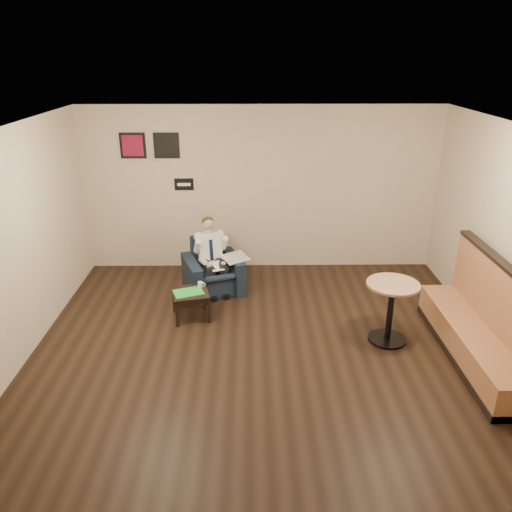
{
  "coord_description": "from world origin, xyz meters",
  "views": [
    {
      "loc": [
        -0.19,
        -5.25,
        3.6
      ],
      "look_at": [
        -0.11,
        1.2,
        0.92
      ],
      "focal_mm": 35.0,
      "sensor_mm": 36.0,
      "label": 1
    }
  ],
  "objects_px": {
    "green_folder": "(188,292)",
    "coffee_mug": "(200,285)",
    "smartphone": "(192,287)",
    "armchair": "(213,267)",
    "seated_man": "(215,261)",
    "banquette": "(478,314)",
    "cafe_table": "(390,312)",
    "side_table": "(191,304)"
  },
  "relations": [
    {
      "from": "side_table",
      "to": "cafe_table",
      "type": "distance_m",
      "value": 2.78
    },
    {
      "from": "armchair",
      "to": "seated_man",
      "type": "xyz_separation_m",
      "value": [
        0.04,
        -0.1,
        0.15
      ]
    },
    {
      "from": "armchair",
      "to": "coffee_mug",
      "type": "height_order",
      "value": "armchair"
    },
    {
      "from": "green_folder",
      "to": "banquette",
      "type": "height_order",
      "value": "banquette"
    },
    {
      "from": "side_table",
      "to": "cafe_table",
      "type": "xyz_separation_m",
      "value": [
        2.69,
        -0.66,
        0.22
      ]
    },
    {
      "from": "green_folder",
      "to": "coffee_mug",
      "type": "xyz_separation_m",
      "value": [
        0.16,
        0.17,
        0.04
      ]
    },
    {
      "from": "banquette",
      "to": "armchair",
      "type": "bearing_deg",
      "value": 149.98
    },
    {
      "from": "green_folder",
      "to": "coffee_mug",
      "type": "relative_size",
      "value": 4.74
    },
    {
      "from": "armchair",
      "to": "side_table",
      "type": "relative_size",
      "value": 1.71
    },
    {
      "from": "coffee_mug",
      "to": "smartphone",
      "type": "relative_size",
      "value": 0.68
    },
    {
      "from": "armchair",
      "to": "side_table",
      "type": "bearing_deg",
      "value": -126.23
    },
    {
      "from": "side_table",
      "to": "cafe_table",
      "type": "height_order",
      "value": "cafe_table"
    },
    {
      "from": "seated_man",
      "to": "smartphone",
      "type": "relative_size",
      "value": 8.91
    },
    {
      "from": "banquette",
      "to": "cafe_table",
      "type": "bearing_deg",
      "value": 156.63
    },
    {
      "from": "smartphone",
      "to": "banquette",
      "type": "relative_size",
      "value": 0.05
    },
    {
      "from": "green_folder",
      "to": "smartphone",
      "type": "relative_size",
      "value": 3.21
    },
    {
      "from": "green_folder",
      "to": "cafe_table",
      "type": "bearing_deg",
      "value": -13.31
    },
    {
      "from": "green_folder",
      "to": "coffee_mug",
      "type": "distance_m",
      "value": 0.23
    },
    {
      "from": "side_table",
      "to": "smartphone",
      "type": "xyz_separation_m",
      "value": [
        0.01,
        0.15,
        0.21
      ]
    },
    {
      "from": "armchair",
      "to": "side_table",
      "type": "xyz_separation_m",
      "value": [
        -0.27,
        -0.87,
        -0.21
      ]
    },
    {
      "from": "banquette",
      "to": "seated_man",
      "type": "bearing_deg",
      "value": 151.04
    },
    {
      "from": "smartphone",
      "to": "seated_man",
      "type": "bearing_deg",
      "value": 61.49
    },
    {
      "from": "cafe_table",
      "to": "seated_man",
      "type": "bearing_deg",
      "value": 148.96
    },
    {
      "from": "seated_man",
      "to": "smartphone",
      "type": "distance_m",
      "value": 0.7
    },
    {
      "from": "green_folder",
      "to": "banquette",
      "type": "distance_m",
      "value": 3.82
    },
    {
      "from": "armchair",
      "to": "coffee_mug",
      "type": "bearing_deg",
      "value": -119.6
    },
    {
      "from": "seated_man",
      "to": "smartphone",
      "type": "height_order",
      "value": "seated_man"
    },
    {
      "from": "smartphone",
      "to": "cafe_table",
      "type": "height_order",
      "value": "cafe_table"
    },
    {
      "from": "coffee_mug",
      "to": "side_table",
      "type": "bearing_deg",
      "value": -133.14
    },
    {
      "from": "banquette",
      "to": "cafe_table",
      "type": "relative_size",
      "value": 2.89
    },
    {
      "from": "side_table",
      "to": "coffee_mug",
      "type": "distance_m",
      "value": 0.31
    },
    {
      "from": "coffee_mug",
      "to": "smartphone",
      "type": "distance_m",
      "value": 0.13
    },
    {
      "from": "seated_man",
      "to": "coffee_mug",
      "type": "distance_m",
      "value": 0.66
    },
    {
      "from": "coffee_mug",
      "to": "armchair",
      "type": "bearing_deg",
      "value": 79.47
    },
    {
      "from": "smartphone",
      "to": "cafe_table",
      "type": "xyz_separation_m",
      "value": [
        2.68,
        -0.82,
        0.01
      ]
    },
    {
      "from": "side_table",
      "to": "coffee_mug",
      "type": "xyz_separation_m",
      "value": [
        0.13,
        0.14,
        0.25
      ]
    },
    {
      "from": "armchair",
      "to": "seated_man",
      "type": "relative_size",
      "value": 0.75
    },
    {
      "from": "green_folder",
      "to": "smartphone",
      "type": "distance_m",
      "value": 0.18
    },
    {
      "from": "seated_man",
      "to": "side_table",
      "type": "height_order",
      "value": "seated_man"
    },
    {
      "from": "seated_man",
      "to": "green_folder",
      "type": "height_order",
      "value": "seated_man"
    },
    {
      "from": "armchair",
      "to": "cafe_table",
      "type": "xyz_separation_m",
      "value": [
        2.42,
        -1.54,
        0.01
      ]
    },
    {
      "from": "green_folder",
      "to": "coffee_mug",
      "type": "bearing_deg",
      "value": 46.86
    }
  ]
}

